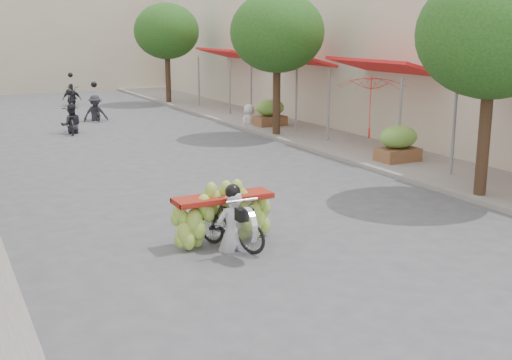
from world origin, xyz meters
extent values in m
plane|color=#4E4E53|center=(0.00, 0.00, 0.00)|extent=(120.00, 120.00, 0.00)
cube|color=gray|center=(7.00, 15.00, 0.06)|extent=(4.00, 60.00, 0.12)
cube|color=beige|center=(12.00, 14.00, 3.00)|extent=(8.00, 40.00, 6.00)
cylinder|color=slate|center=(6.30, 5.90, 1.27)|extent=(0.08, 0.08, 2.55)
cube|color=red|center=(7.12, 10.00, 2.75)|extent=(1.77, 4.20, 0.53)
cylinder|color=slate|center=(6.30, 8.10, 1.27)|extent=(0.08, 0.08, 2.55)
cylinder|color=slate|center=(6.30, 11.90, 1.27)|extent=(0.08, 0.08, 2.55)
cube|color=red|center=(7.12, 16.00, 2.75)|extent=(1.77, 4.20, 0.53)
cylinder|color=slate|center=(6.30, 14.10, 1.27)|extent=(0.08, 0.08, 2.55)
cylinder|color=slate|center=(6.30, 17.90, 1.27)|extent=(0.08, 0.08, 2.55)
cube|color=red|center=(7.12, 22.00, 2.75)|extent=(1.77, 4.20, 0.53)
cylinder|color=slate|center=(6.30, 20.10, 1.27)|extent=(0.08, 0.08, 2.55)
cylinder|color=slate|center=(6.30, 23.90, 1.27)|extent=(0.08, 0.08, 2.55)
cube|color=#B8A992|center=(0.00, 38.00, 3.50)|extent=(20.00, 6.00, 7.00)
cylinder|color=#3A2719|center=(5.40, 4.00, 1.60)|extent=(0.28, 0.28, 3.20)
ellipsoid|color=#235118|center=(5.40, 4.00, 3.80)|extent=(3.40, 3.40, 2.90)
cylinder|color=#3A2719|center=(5.40, 14.00, 1.60)|extent=(0.28, 0.28, 3.20)
ellipsoid|color=#235118|center=(5.40, 14.00, 3.80)|extent=(3.40, 3.40, 2.90)
cylinder|color=#3A2719|center=(5.40, 26.00, 1.60)|extent=(0.28, 0.28, 3.20)
ellipsoid|color=#235118|center=(5.40, 26.00, 3.80)|extent=(3.40, 3.40, 2.90)
cube|color=brown|center=(6.20, 8.00, 0.37)|extent=(1.20, 0.80, 0.50)
ellipsoid|color=#689D3B|center=(6.20, 8.00, 0.95)|extent=(1.20, 0.88, 0.66)
cube|color=brown|center=(6.20, 16.00, 0.37)|extent=(1.20, 0.80, 0.50)
ellipsoid|color=#689D3B|center=(6.20, 16.00, 0.95)|extent=(1.20, 0.88, 0.66)
imported|color=black|center=(-1.27, 3.46, 0.47)|extent=(1.08, 1.64, 0.94)
cylinder|color=silver|center=(-1.27, 2.81, 0.62)|extent=(0.10, 0.66, 0.66)
cube|color=black|center=(-1.27, 2.91, 0.80)|extent=(0.28, 0.22, 0.22)
cylinder|color=silver|center=(-1.27, 3.01, 1.02)|extent=(0.60, 0.05, 0.05)
cube|color=maroon|center=(-1.27, 3.81, 0.88)|extent=(1.86, 0.55, 0.10)
imported|color=silver|center=(-1.27, 3.41, 1.13)|extent=(0.59, 0.44, 1.65)
sphere|color=black|center=(-1.27, 3.38, 1.92)|extent=(0.28, 0.28, 0.28)
imported|color=red|center=(6.05, 9.15, 2.58)|extent=(2.61, 2.61, 1.96)
imported|color=white|center=(5.71, 16.92, 0.90)|extent=(0.89, 0.71, 1.57)
imported|color=black|center=(-1.20, 18.33, 0.46)|extent=(0.86, 1.73, 0.93)
imported|color=#24252B|center=(-1.20, 18.33, 1.12)|extent=(0.85, 0.60, 1.65)
sphere|color=black|center=(-1.20, 18.33, 1.58)|extent=(0.26, 0.26, 0.26)
imported|color=black|center=(0.41, 21.29, 0.46)|extent=(0.46, 1.58, 0.93)
imported|color=#24252B|center=(0.41, 21.29, 1.12)|extent=(1.06, 0.56, 1.65)
sphere|color=black|center=(0.41, 21.29, 1.58)|extent=(0.26, 0.26, 0.26)
imported|color=black|center=(0.67, 27.73, 0.47)|extent=(1.17, 1.77, 0.93)
imported|color=#24252B|center=(0.67, 27.73, 1.12)|extent=(1.10, 0.86, 1.65)
sphere|color=black|center=(0.67, 27.73, 1.58)|extent=(0.26, 0.26, 0.26)
camera|label=1|loc=(-5.88, -6.66, 3.92)|focal=45.00mm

